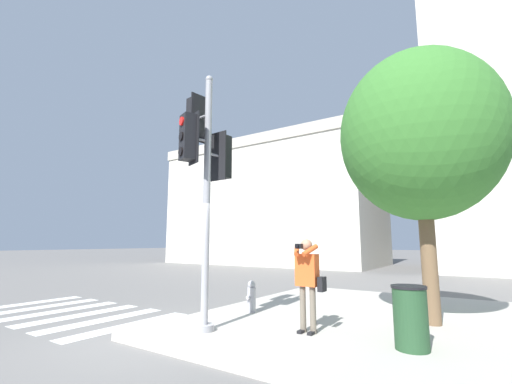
{
  "coord_description": "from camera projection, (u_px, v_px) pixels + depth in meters",
  "views": [
    {
      "loc": [
        5.26,
        -4.4,
        1.75
      ],
      "look_at": [
        1.39,
        1.36,
        2.77
      ],
      "focal_mm": 24.0,
      "sensor_mm": 36.0,
      "label": 1
    }
  ],
  "objects": [
    {
      "name": "person_photographer",
      "position": [
        308.0,
        276.0,
        6.31
      ],
      "size": [
        0.58,
        0.54,
        1.68
      ],
      "color": "black",
      "rests_on": "sidewalk_corner"
    },
    {
      "name": "ground_plane",
      "position": [
        152.0,
        339.0,
        6.26
      ],
      "size": [
        160.0,
        160.0,
        0.0
      ],
      "primitive_type": "plane",
      "color": "slate"
    },
    {
      "name": "crosswalk_stripes",
      "position": [
        70.0,
        313.0,
        8.53
      ],
      "size": [
        5.14,
        3.0,
        0.01
      ],
      "color": "silver",
      "rests_on": "ground_plane"
    },
    {
      "name": "traffic_signal_pole",
      "position": [
        204.0,
        161.0,
        6.86
      ],
      "size": [
        0.82,
        1.16,
        5.01
      ],
      "color": "#939399",
      "rests_on": "sidewalk_corner"
    },
    {
      "name": "trash_bin",
      "position": [
        411.0,
        317.0,
        5.26
      ],
      "size": [
        0.53,
        0.53,
        0.95
      ],
      "color": "#234728",
      "rests_on": "sidewalk_corner"
    },
    {
      "name": "street_tree",
      "position": [
        420.0,
        136.0,
        7.35
      ],
      "size": [
        3.34,
        3.34,
        5.74
      ],
      "color": "brown",
      "rests_on": "sidewalk_corner"
    },
    {
      "name": "sidewalk_corner",
      "position": [
        396.0,
        323.0,
        7.21
      ],
      "size": [
        8.0,
        8.0,
        0.13
      ],
      "color": "#ADA89E",
      "rests_on": "ground_plane"
    },
    {
      "name": "fire_hydrant",
      "position": [
        251.0,
        297.0,
        8.04
      ],
      "size": [
        0.21,
        0.27,
        0.72
      ],
      "color": "#99999E",
      "rests_on": "sidewalk_corner"
    },
    {
      "name": "building_left",
      "position": [
        273.0,
        204.0,
        29.06
      ],
      "size": [
        17.28,
        8.34,
        9.89
      ],
      "color": "beige",
      "rests_on": "ground_plane"
    }
  ]
}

